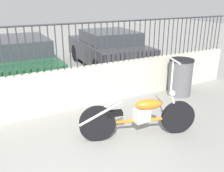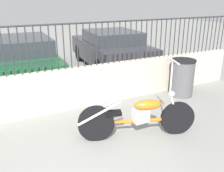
{
  "view_description": "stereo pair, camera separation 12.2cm",
  "coord_description": "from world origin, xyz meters",
  "px_view_note": "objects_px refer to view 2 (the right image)",
  "views": [
    {
      "loc": [
        -0.89,
        -2.48,
        2.38
      ],
      "look_at": [
        1.35,
        1.64,
        0.7
      ],
      "focal_mm": 40.0,
      "sensor_mm": 36.0,
      "label": 1
    },
    {
      "loc": [
        -0.78,
        -2.54,
        2.38
      ],
      "look_at": [
        1.35,
        1.64,
        0.7
      ],
      "focal_mm": 40.0,
      "sensor_mm": 36.0,
      "label": 2
    }
  ],
  "objects_px": {
    "motorcycle_orange": "(132,117)",
    "car_dark_grey": "(111,48)",
    "trash_bin": "(182,78)",
    "car_green": "(21,60)"
  },
  "relations": [
    {
      "from": "motorcycle_orange",
      "to": "car_dark_grey",
      "type": "bearing_deg",
      "value": 86.81
    },
    {
      "from": "motorcycle_orange",
      "to": "trash_bin",
      "type": "height_order",
      "value": "motorcycle_orange"
    },
    {
      "from": "motorcycle_orange",
      "to": "trash_bin",
      "type": "bearing_deg",
      "value": 47.22
    },
    {
      "from": "trash_bin",
      "to": "car_dark_grey",
      "type": "bearing_deg",
      "value": 96.18
    },
    {
      "from": "car_green",
      "to": "car_dark_grey",
      "type": "bearing_deg",
      "value": -80.3
    },
    {
      "from": "car_dark_grey",
      "to": "car_green",
      "type": "bearing_deg",
      "value": 102.29
    },
    {
      "from": "motorcycle_orange",
      "to": "trash_bin",
      "type": "distance_m",
      "value": 2.47
    },
    {
      "from": "motorcycle_orange",
      "to": "car_green",
      "type": "height_order",
      "value": "motorcycle_orange"
    },
    {
      "from": "trash_bin",
      "to": "car_green",
      "type": "distance_m",
      "value": 4.5
    },
    {
      "from": "trash_bin",
      "to": "car_green",
      "type": "relative_size",
      "value": 0.23
    }
  ]
}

